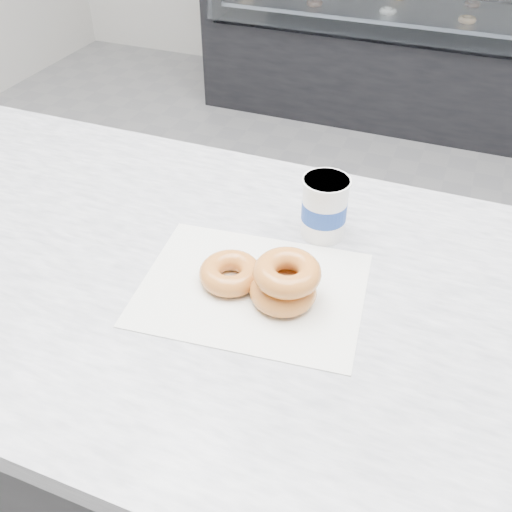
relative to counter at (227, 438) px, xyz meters
The scene contains 7 objects.
ground 0.75m from the counter, 90.00° to the left, with size 5.00×5.00×0.00m, color gray.
counter is the anchor object (origin of this frame).
display_case 2.72m from the counter, 90.00° to the left, with size 2.40×0.74×1.25m.
wax_paper 0.45m from the counter, ahead, with size 0.34×0.26×0.00m, color silver.
donut_single 0.47m from the counter, 13.14° to the right, with size 0.10×0.10×0.03m, color gold.
donut_stack 0.50m from the counter, ahead, with size 0.12×0.12×0.07m.
coffee_cup 0.54m from the counter, 54.61° to the left, with size 0.08×0.08×0.11m.
Camera 1 is at (0.30, -1.21, 1.49)m, focal length 40.00 mm.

